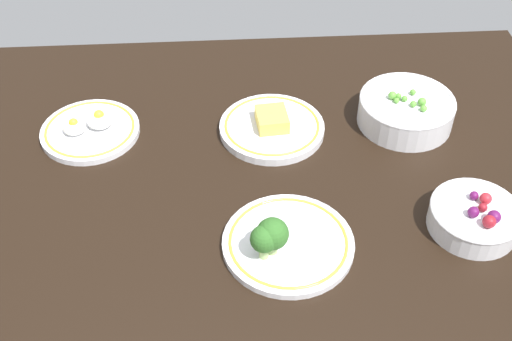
{
  "coord_description": "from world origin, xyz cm",
  "views": [
    {
      "loc": [
        5.18,
        80.0,
        80.12
      ],
      "look_at": [
        0.0,
        0.0,
        6.0
      ],
      "focal_mm": 45.28,
      "sensor_mm": 36.0,
      "label": 1
    }
  ],
  "objects_px": {
    "bowl_berries": "(474,217)",
    "plate_broccoli": "(284,241)",
    "plate_eggs": "(90,129)",
    "plate_cheese": "(272,127)",
    "bowl_peas": "(406,110)"
  },
  "relations": [
    {
      "from": "bowl_berries",
      "to": "plate_broccoli",
      "type": "bearing_deg",
      "value": 4.89
    },
    {
      "from": "plate_eggs",
      "to": "plate_cheese",
      "type": "distance_m",
      "value": 0.34
    },
    {
      "from": "plate_cheese",
      "to": "plate_broccoli",
      "type": "xyz_separation_m",
      "value": [
        0.01,
        0.29,
        0.01
      ]
    },
    {
      "from": "plate_eggs",
      "to": "bowl_berries",
      "type": "relative_size",
      "value": 1.27
    },
    {
      "from": "plate_cheese",
      "to": "bowl_berries",
      "type": "bearing_deg",
      "value": 138.83
    },
    {
      "from": "plate_cheese",
      "to": "bowl_peas",
      "type": "bearing_deg",
      "value": -177.53
    },
    {
      "from": "plate_cheese",
      "to": "bowl_berries",
      "type": "relative_size",
      "value": 1.36
    },
    {
      "from": "bowl_berries",
      "to": "plate_eggs",
      "type": "bearing_deg",
      "value": -23.51
    },
    {
      "from": "plate_broccoli",
      "to": "bowl_berries",
      "type": "bearing_deg",
      "value": -175.11
    },
    {
      "from": "plate_eggs",
      "to": "plate_broccoli",
      "type": "height_order",
      "value": "plate_broccoli"
    },
    {
      "from": "plate_broccoli",
      "to": "bowl_berries",
      "type": "height_order",
      "value": "plate_broccoli"
    },
    {
      "from": "plate_eggs",
      "to": "bowl_berries",
      "type": "distance_m",
      "value": 0.69
    },
    {
      "from": "plate_eggs",
      "to": "plate_cheese",
      "type": "bearing_deg",
      "value": 177.36
    },
    {
      "from": "plate_cheese",
      "to": "plate_broccoli",
      "type": "distance_m",
      "value": 0.29
    },
    {
      "from": "plate_eggs",
      "to": "plate_broccoli",
      "type": "xyz_separation_m",
      "value": [
        -0.33,
        0.3,
        0.01
      ]
    }
  ]
}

